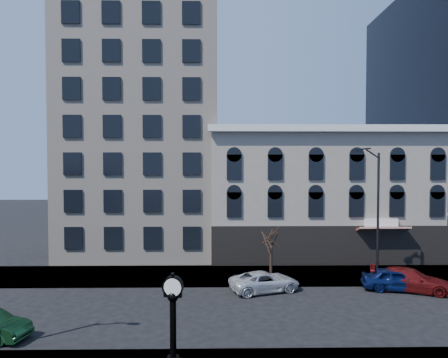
{
  "coord_description": "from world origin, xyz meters",
  "views": [
    {
      "loc": [
        1.54,
        -23.96,
        8.98
      ],
      "look_at": [
        2.0,
        4.0,
        8.0
      ],
      "focal_mm": 32.0,
      "sensor_mm": 36.0,
      "label": 1
    }
  ],
  "objects": [
    {
      "name": "ground",
      "position": [
        0.0,
        0.0,
        0.0
      ],
      "size": [
        160.0,
        160.0,
        0.0
      ],
      "primitive_type": "plane",
      "color": "black",
      "rests_on": "ground"
    },
    {
      "name": "sidewalk_far",
      "position": [
        0.0,
        8.0,
        0.06
      ],
      "size": [
        160.0,
        6.0,
        0.12
      ],
      "primitive_type": "cube",
      "color": "#9A998C",
      "rests_on": "ground"
    },
    {
      "name": "cream_tower",
      "position": [
        -6.11,
        18.88,
        19.32
      ],
      "size": [
        15.9,
        15.4,
        42.5
      ],
      "color": "beige",
      "rests_on": "ground"
    },
    {
      "name": "victorian_row",
      "position": [
        12.0,
        15.89,
        6.0
      ],
      "size": [
        22.6,
        11.19,
        12.5
      ],
      "color": "#A39686",
      "rests_on": "ground"
    },
    {
      "name": "street_clock",
      "position": [
        -0.38,
        -6.94,
        2.04
      ],
      "size": [
        0.96,
        0.96,
        4.25
      ],
      "rotation": [
        0.0,
        0.0,
        -0.19
      ],
      "color": "black",
      "rests_on": "sidewalk_near"
    },
    {
      "name": "street_lamp_far",
      "position": [
        13.23,
        6.4,
        7.95
      ],
      "size": [
        2.65,
        0.91,
        10.38
      ],
      "rotation": [
        0.0,
        0.0,
        3.38
      ],
      "color": "black",
      "rests_on": "sidewalk_far"
    },
    {
      "name": "bare_tree_far",
      "position": [
        5.79,
        7.41,
        3.48
      ],
      "size": [
        2.6,
        2.6,
        4.47
      ],
      "color": "#322319",
      "rests_on": "sidewalk_far"
    },
    {
      "name": "car_far_a",
      "position": [
        4.9,
        4.07,
        0.7
      ],
      "size": [
        5.47,
        3.71,
        1.39
      ],
      "primitive_type": "imported",
      "rotation": [
        0.0,
        0.0,
        1.88
      ],
      "color": "silver",
      "rests_on": "ground"
    },
    {
      "name": "car_far_b",
      "position": [
        15.32,
        3.98,
        0.79
      ],
      "size": [
        5.86,
        4.1,
        1.58
      ],
      "primitive_type": "imported",
      "rotation": [
        0.0,
        0.0,
        1.18
      ],
      "color": "maroon",
      "rests_on": "ground"
    },
    {
      "name": "car_far_c",
      "position": [
        14.3,
        4.09,
        0.79
      ],
      "size": [
        4.93,
        2.7,
        1.59
      ],
      "primitive_type": "imported",
      "rotation": [
        0.0,
        0.0,
        1.39
      ],
      "color": "#0C194C",
      "rests_on": "ground"
    }
  ]
}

